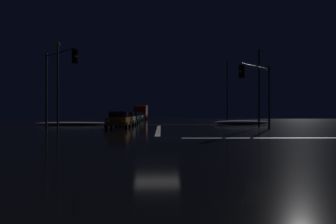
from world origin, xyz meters
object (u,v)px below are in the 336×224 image
Objects in this scene: sedan_gray at (132,117)px; streetlamp_right_far at (227,86)px; box_truck at (141,112)px; streetlamp_left_near at (58,78)px; sedan_orange at (119,120)px; traffic_signal_ne at (257,84)px; streetlamp_right_near at (259,80)px; traffic_signal_nw at (57,74)px; sedan_white at (138,116)px; sedan_green at (132,118)px; sedan_blue at (135,117)px; sedan_silver at (126,119)px.

sedan_gray is 0.44× the size of streetlamp_right_far.
box_truck is 0.95× the size of streetlamp_left_near.
sedan_orange is 37.38m from box_truck.
traffic_signal_ne is 7.11m from streetlamp_right_near.
traffic_signal_nw is 0.76× the size of streetlamp_left_near.
sedan_green is at bearing -88.61° from sedan_white.
sedan_gray is 11.43m from sedan_white.
streetlamp_left_near is at bearing 107.66° from traffic_signal_nw.
sedan_orange and sedan_white have the same top height.
sedan_green is at bearing 145.34° from streetlamp_right_near.
traffic_signal_nw is (-4.15, -27.69, 3.83)m from sedan_blue.
traffic_signal_ne reaches higher than sedan_green.
sedan_blue is (-0.50, 18.07, 0.00)m from sedan_silver.
traffic_signal_ne is at bearing -60.39° from sedan_gray.
sedan_silver is 23.62m from sedan_white.
box_truck is 37.33m from streetlamp_right_near.
box_truck is (0.12, 19.05, 0.91)m from sedan_gray.
traffic_signal_nw is 0.68× the size of streetlamp_right_far.
box_truck is at bearing 89.62° from sedan_gray.
box_truck reaches higher than sedan_green.
sedan_silver is at bearing -87.82° from sedan_gray.
traffic_signal_ne reaches higher than sedan_orange.
sedan_green is 0.44× the size of streetlamp_right_far.
sedan_silver is 0.52× the size of box_truck.
sedan_blue is 22.40m from streetlamp_left_near.
sedan_orange is at bearing -25.00° from streetlamp_left_near.
traffic_signal_ne is 0.83× the size of traffic_signal_nw.
streetlamp_left_near is at bearing -103.34° from sedan_white.
streetlamp_right_near reaches higher than sedan_silver.
streetlamp_right_far is at bearing 37.42° from streetlamp_left_near.
sedan_white is 0.51× the size of streetlamp_right_near.
sedan_orange is 12.92m from traffic_signal_ne.
streetlamp_right_far is at bearing 53.38° from sedan_orange.
streetlamp_right_near is (14.50, -34.25, 3.22)m from box_truck.
sedan_white is at bearing 143.95° from streetlamp_right_far.
sedan_silver is at bearing -89.38° from box_truck.
streetlamp_left_near reaches higher than box_truck.
traffic_signal_ne is 0.66× the size of streetlamp_right_near.
sedan_gray is at bearing 133.90° from streetlamp_right_near.
streetlamp_right_near is at bearing -12.01° from sedan_silver.
streetlamp_left_near reaches higher than sedan_gray.
sedan_orange is at bearing -90.48° from sedan_silver.
streetlamp_left_near reaches higher than sedan_blue.
sedan_white is at bearing 76.66° from streetlamp_left_near.
streetlamp_right_far reaches higher than box_truck.
streetlamp_left_near reaches higher than sedan_green.
sedan_green is 11.28m from sedan_blue.
streetlamp_right_far is at bearing 90.00° from streetlamp_right_near.
box_truck is at bearing 90.72° from sedan_green.
streetlamp_right_far is (14.19, 6.19, 4.82)m from sedan_green.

